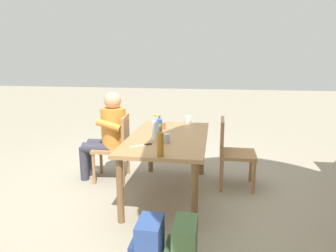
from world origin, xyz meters
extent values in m
plane|color=gray|center=(0.00, 0.00, 0.00)|extent=(24.00, 24.00, 0.00)
cube|color=#A37547|center=(0.00, 0.00, 0.70)|extent=(1.58, 0.89, 0.04)
cylinder|color=brown|center=(-0.71, -0.36, 0.34)|extent=(0.07, 0.07, 0.68)
cylinder|color=brown|center=(0.71, -0.36, 0.34)|extent=(0.07, 0.07, 0.68)
cylinder|color=brown|center=(-0.71, 0.36, 0.34)|extent=(0.07, 0.07, 0.68)
cylinder|color=brown|center=(0.71, 0.36, 0.34)|extent=(0.07, 0.07, 0.68)
cube|color=#A37547|center=(-0.35, -0.82, 0.43)|extent=(0.49, 0.49, 0.04)
cube|color=#A37547|center=(-0.38, -0.62, 0.66)|extent=(0.42, 0.09, 0.42)
cylinder|color=#A37547|center=(-0.52, -1.03, 0.21)|extent=(0.04, 0.04, 0.41)
cylinder|color=#A37547|center=(-0.14, -0.99, 0.21)|extent=(0.04, 0.04, 0.41)
cylinder|color=#A37547|center=(-0.57, -0.66, 0.21)|extent=(0.04, 0.04, 0.41)
cylinder|color=#A37547|center=(-0.19, -0.61, 0.21)|extent=(0.04, 0.04, 0.41)
cube|color=#A37547|center=(-0.35, 0.82, 0.43)|extent=(0.44, 0.44, 0.04)
cube|color=#A37547|center=(-0.36, 0.62, 0.66)|extent=(0.42, 0.04, 0.42)
cylinder|color=#A37547|center=(-0.16, 1.01, 0.21)|extent=(0.04, 0.04, 0.41)
cylinder|color=#A37547|center=(-0.54, 1.01, 0.21)|extent=(0.04, 0.04, 0.41)
cylinder|color=#A37547|center=(-0.17, 0.63, 0.21)|extent=(0.04, 0.04, 0.41)
cylinder|color=#A37547|center=(-0.55, 0.63, 0.21)|extent=(0.04, 0.04, 0.41)
cylinder|color=orange|center=(-0.35, -0.77, 0.71)|extent=(0.32, 0.32, 0.52)
sphere|color=tan|center=(-0.35, -0.77, 1.07)|extent=(0.22, 0.22, 0.22)
cylinder|color=#383847|center=(-0.44, -0.97, 0.45)|extent=(0.14, 0.40, 0.14)
cylinder|color=#383847|center=(-0.44, -1.17, 0.23)|extent=(0.11, 0.11, 0.45)
cylinder|color=orange|center=(-0.54, -0.77, 0.79)|extent=(0.09, 0.31, 0.16)
cylinder|color=#383847|center=(-0.26, -0.97, 0.45)|extent=(0.14, 0.40, 0.14)
cylinder|color=#383847|center=(-0.26, -1.17, 0.23)|extent=(0.11, 0.11, 0.45)
cylinder|color=orange|center=(-0.17, -0.77, 0.79)|extent=(0.09, 0.31, 0.16)
cylinder|color=#2D56A3|center=(-0.13, -0.12, 0.80)|extent=(0.06, 0.06, 0.17)
cone|color=#2D56A3|center=(-0.13, -0.12, 0.90)|extent=(0.06, 0.06, 0.02)
cylinder|color=#2D56A3|center=(-0.13, -0.12, 0.92)|extent=(0.03, 0.03, 0.02)
cylinder|color=yellow|center=(-0.13, -0.12, 0.94)|extent=(0.03, 0.03, 0.02)
cylinder|color=white|center=(0.20, -0.12, 0.83)|extent=(0.06, 0.06, 0.21)
cone|color=white|center=(0.20, -0.12, 0.95)|extent=(0.06, 0.06, 0.03)
cylinder|color=white|center=(0.20, -0.12, 0.98)|extent=(0.03, 0.03, 0.03)
cylinder|color=yellow|center=(0.20, -0.12, 1.00)|extent=(0.03, 0.03, 0.02)
cylinder|color=#996019|center=(0.72, 0.04, 0.83)|extent=(0.06, 0.06, 0.22)
cone|color=#996019|center=(0.72, 0.04, 0.95)|extent=(0.06, 0.06, 0.03)
cylinder|color=#996019|center=(0.72, 0.04, 0.98)|extent=(0.03, 0.03, 0.03)
cylinder|color=yellow|center=(0.72, 0.04, 1.01)|extent=(0.03, 0.03, 0.02)
cylinder|color=white|center=(-0.70, 0.17, 0.77)|extent=(0.08, 0.08, 0.11)
cylinder|color=#B2B7BC|center=(0.27, 0.02, 0.77)|extent=(0.08, 0.08, 0.10)
cylinder|color=#BC6B47|center=(-0.30, -0.11, 0.77)|extent=(0.07, 0.07, 0.09)
cube|color=silver|center=(0.44, -0.24, 0.72)|extent=(0.12, 0.16, 0.01)
cube|color=black|center=(0.38, -0.15, 0.73)|extent=(0.06, 0.08, 0.01)
cube|color=#47663D|center=(1.30, 0.34, 0.20)|extent=(0.33, 0.18, 0.39)
cube|color=#395130|center=(1.30, 0.22, 0.13)|extent=(0.23, 0.06, 0.17)
cube|color=#2D4784|center=(1.33, 0.07, 0.20)|extent=(0.29, 0.18, 0.41)
cube|color=navy|center=(1.33, -0.05, 0.13)|extent=(0.20, 0.06, 0.18)
camera|label=1|loc=(3.41, 0.53, 1.63)|focal=33.03mm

